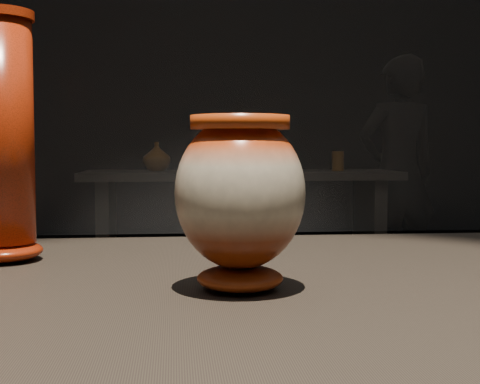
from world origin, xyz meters
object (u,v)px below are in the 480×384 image
Objects in this scene: main_vase at (240,195)px; tall_vase at (0,141)px; back_shelf at (240,212)px; visitor at (398,173)px.

tall_vase is (-0.32, 0.22, 0.06)m from main_vase.
tall_vase reaches higher than main_vase.
visitor is (1.22, 0.54, 0.22)m from back_shelf.
main_vase is 0.39m from tall_vase.
tall_vase is at bearing -101.44° from back_shelf.
main_vase is 0.56× the size of tall_vase.
visitor is (1.57, 4.04, -0.15)m from main_vase.
back_shelf is (0.35, 3.50, -0.37)m from main_vase.
visitor reaches higher than tall_vase.
back_shelf is at bearing 84.32° from main_vase.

